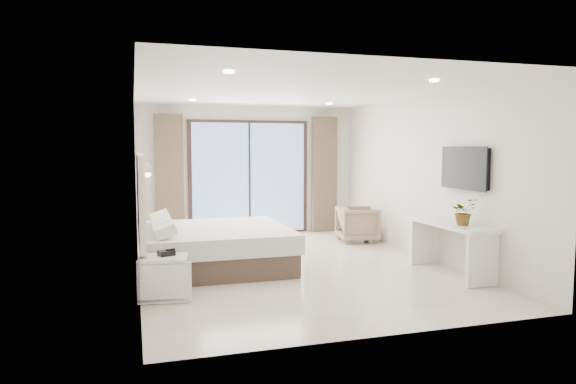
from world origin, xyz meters
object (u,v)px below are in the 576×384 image
object	(u,v)px
nightstand	(164,278)
console_desk	(451,236)
bed	(213,247)
armchair	(358,223)

from	to	relation	value
nightstand	console_desk	bearing A→B (deg)	8.24
bed	nightstand	world-z (taller)	bed
console_desk	bed	bearing A→B (deg)	156.32
console_desk	armchair	distance (m)	2.81
bed	nightstand	distance (m)	1.66
console_desk	armchair	bearing A→B (deg)	93.89
nightstand	console_desk	xyz separation A→B (m)	(4.06, 0.02, 0.30)
bed	nightstand	size ratio (longest dim) A/B	3.52
nightstand	armchair	world-z (taller)	armchair
bed	console_desk	xyz separation A→B (m)	(3.24, -1.42, 0.24)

